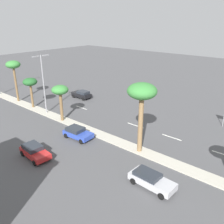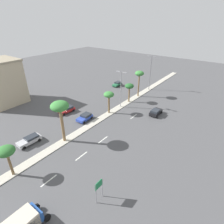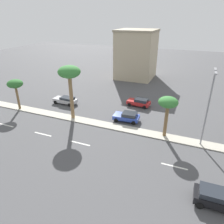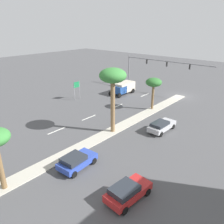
{
  "view_description": "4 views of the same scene",
  "coord_description": "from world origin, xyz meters",
  "px_view_note": "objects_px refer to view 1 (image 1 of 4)",
  "views": [
    {
      "loc": [
        -21.3,
        6.65,
        14.8
      ],
      "look_at": [
        0.51,
        25.25,
        3.61
      ],
      "focal_mm": 38.73,
      "sensor_mm": 36.0,
      "label": 1
    },
    {
      "loc": [
        24.72,
        2.55,
        21.65
      ],
      "look_at": [
        3.9,
        30.4,
        3.36
      ],
      "focal_mm": 29.65,
      "sensor_mm": 36.0,
      "label": 2
    },
    {
      "loc": [
        24.9,
        37.45,
        14.92
      ],
      "look_at": [
        1.3,
        27.68,
        3.0
      ],
      "focal_mm": 33.62,
      "sensor_mm": 36.0,
      "label": 3
    },
    {
      "loc": [
        -17.28,
        40.2,
        13.18
      ],
      "look_at": [
        -0.46,
        20.93,
        3.02
      ],
      "focal_mm": 35.82,
      "sensor_mm": 36.0,
      "label": 4
    }
  ],
  "objects_px": {
    "palm_tree_rear": "(13,66)",
    "sedan_blue_right": "(77,133)",
    "street_lamp_rear": "(43,80)",
    "sedan_red_trailing": "(35,151)",
    "palm_tree_trailing": "(142,94)",
    "sedan_black_front": "(82,94)",
    "sedan_silver_near": "(151,180)",
    "palm_tree_inboard": "(60,91)",
    "palm_tree_leading": "(30,83)"
  },
  "relations": [
    {
      "from": "sedan_black_front",
      "to": "sedan_silver_near",
      "type": "bearing_deg",
      "value": -119.91
    },
    {
      "from": "sedan_silver_near",
      "to": "palm_tree_inboard",
      "type": "bearing_deg",
      "value": 76.44
    },
    {
      "from": "palm_tree_trailing",
      "to": "sedan_red_trailing",
      "type": "relative_size",
      "value": 2.0
    },
    {
      "from": "palm_tree_trailing",
      "to": "sedan_silver_near",
      "type": "relative_size",
      "value": 1.85
    },
    {
      "from": "palm_tree_trailing",
      "to": "sedan_black_front",
      "type": "xyz_separation_m",
      "value": [
        9.61,
        20.26,
        -6.29
      ]
    },
    {
      "from": "street_lamp_rear",
      "to": "sedan_blue_right",
      "type": "height_order",
      "value": "street_lamp_rear"
    },
    {
      "from": "palm_tree_rear",
      "to": "street_lamp_rear",
      "type": "bearing_deg",
      "value": -90.58
    },
    {
      "from": "palm_tree_trailing",
      "to": "sedan_blue_right",
      "type": "height_order",
      "value": "palm_tree_trailing"
    },
    {
      "from": "palm_tree_leading",
      "to": "sedan_red_trailing",
      "type": "bearing_deg",
      "value": -121.86
    },
    {
      "from": "sedan_blue_right",
      "to": "palm_tree_rear",
      "type": "bearing_deg",
      "value": 82.07
    },
    {
      "from": "street_lamp_rear",
      "to": "sedan_red_trailing",
      "type": "height_order",
      "value": "street_lamp_rear"
    },
    {
      "from": "palm_tree_trailing",
      "to": "sedan_silver_near",
      "type": "height_order",
      "value": "palm_tree_trailing"
    },
    {
      "from": "sedan_red_trailing",
      "to": "palm_tree_trailing",
      "type": "bearing_deg",
      "value": -43.51
    },
    {
      "from": "sedan_black_front",
      "to": "sedan_blue_right",
      "type": "height_order",
      "value": "sedan_black_front"
    },
    {
      "from": "palm_tree_inboard",
      "to": "sedan_blue_right",
      "type": "relative_size",
      "value": 1.38
    },
    {
      "from": "palm_tree_leading",
      "to": "palm_tree_rear",
      "type": "distance_m",
      "value": 5.52
    },
    {
      "from": "street_lamp_rear",
      "to": "palm_tree_inboard",
      "type": "bearing_deg",
      "value": -94.35
    },
    {
      "from": "sedan_silver_near",
      "to": "sedan_blue_right",
      "type": "height_order",
      "value": "sedan_blue_right"
    },
    {
      "from": "palm_tree_leading",
      "to": "street_lamp_rear",
      "type": "relative_size",
      "value": 0.55
    },
    {
      "from": "palm_tree_rear",
      "to": "sedan_silver_near",
      "type": "relative_size",
      "value": 1.71
    },
    {
      "from": "palm_tree_trailing",
      "to": "sedan_black_front",
      "type": "bearing_deg",
      "value": 64.62
    },
    {
      "from": "palm_tree_inboard",
      "to": "sedan_black_front",
      "type": "xyz_separation_m",
      "value": [
        9.7,
        6.01,
        -3.91
      ]
    },
    {
      "from": "palm_tree_trailing",
      "to": "sedan_blue_right",
      "type": "relative_size",
      "value": 2.06
    },
    {
      "from": "sedan_black_front",
      "to": "palm_tree_trailing",
      "type": "bearing_deg",
      "value": -115.38
    },
    {
      "from": "sedan_blue_right",
      "to": "palm_tree_trailing",
      "type": "bearing_deg",
      "value": -73.6
    },
    {
      "from": "palm_tree_inboard",
      "to": "sedan_blue_right",
      "type": "xyz_separation_m",
      "value": [
        -2.31,
        -6.08,
        -3.95
      ]
    },
    {
      "from": "sedan_silver_near",
      "to": "palm_tree_leading",
      "type": "bearing_deg",
      "value": 79.84
    },
    {
      "from": "palm_tree_rear",
      "to": "sedan_blue_right",
      "type": "relative_size",
      "value": 1.9
    },
    {
      "from": "sedan_red_trailing",
      "to": "sedan_black_front",
      "type": "xyz_separation_m",
      "value": [
        18.36,
        11.95,
        0.04
      ]
    },
    {
      "from": "sedan_silver_near",
      "to": "sedan_blue_right",
      "type": "xyz_separation_m",
      "value": [
        2.2,
        12.62,
        0.02
      ]
    },
    {
      "from": "palm_tree_leading",
      "to": "palm_tree_rear",
      "type": "xyz_separation_m",
      "value": [
        0.06,
        5.07,
        2.19
      ]
    },
    {
      "from": "sedan_red_trailing",
      "to": "street_lamp_rear",
      "type": "bearing_deg",
      "value": 49.38
    },
    {
      "from": "palm_tree_rear",
      "to": "sedan_black_front",
      "type": "xyz_separation_m",
      "value": [
        9.26,
        -7.66,
        -5.88
      ]
    },
    {
      "from": "palm_tree_leading",
      "to": "sedan_black_front",
      "type": "distance_m",
      "value": 10.36
    },
    {
      "from": "sedan_red_trailing",
      "to": "sedan_black_front",
      "type": "bearing_deg",
      "value": 33.06
    },
    {
      "from": "palm_tree_leading",
      "to": "palm_tree_trailing",
      "type": "bearing_deg",
      "value": -90.73
    },
    {
      "from": "palm_tree_inboard",
      "to": "palm_tree_leading",
      "type": "height_order",
      "value": "palm_tree_inboard"
    },
    {
      "from": "palm_tree_rear",
      "to": "sedan_silver_near",
      "type": "xyz_separation_m",
      "value": [
        -4.95,
        -32.37,
        -5.93
      ]
    },
    {
      "from": "palm_tree_rear",
      "to": "sedan_blue_right",
      "type": "distance_m",
      "value": 20.8
    },
    {
      "from": "palm_tree_trailing",
      "to": "sedan_red_trailing",
      "type": "distance_m",
      "value": 13.62
    },
    {
      "from": "palm_tree_rear",
      "to": "sedan_blue_right",
      "type": "height_order",
      "value": "palm_tree_rear"
    },
    {
      "from": "palm_tree_rear",
      "to": "sedan_blue_right",
      "type": "xyz_separation_m",
      "value": [
        -2.75,
        -19.75,
        -5.92
      ]
    },
    {
      "from": "palm_tree_rear",
      "to": "sedan_red_trailing",
      "type": "height_order",
      "value": "palm_tree_rear"
    },
    {
      "from": "sedan_red_trailing",
      "to": "sedan_blue_right",
      "type": "distance_m",
      "value": 6.35
    },
    {
      "from": "palm_tree_leading",
      "to": "palm_tree_rear",
      "type": "bearing_deg",
      "value": 89.35
    },
    {
      "from": "palm_tree_rear",
      "to": "sedan_silver_near",
      "type": "bearing_deg",
      "value": -98.69
    },
    {
      "from": "palm_tree_inboard",
      "to": "sedan_black_front",
      "type": "distance_m",
      "value": 12.07
    },
    {
      "from": "palm_tree_rear",
      "to": "sedan_black_front",
      "type": "height_order",
      "value": "palm_tree_rear"
    },
    {
      "from": "street_lamp_rear",
      "to": "sedan_black_front",
      "type": "relative_size",
      "value": 2.4
    },
    {
      "from": "palm_tree_trailing",
      "to": "palm_tree_rear",
      "type": "relative_size",
      "value": 1.08
    }
  ]
}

